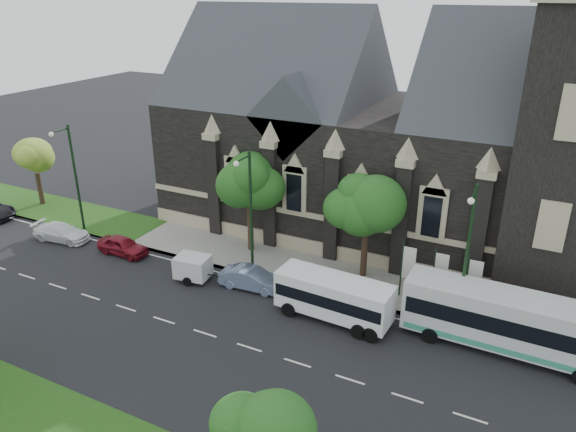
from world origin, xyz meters
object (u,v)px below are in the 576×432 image
Objects in this scene: tree_walk_far at (37,157)px; sedan at (252,279)px; tree_walk_right at (372,198)px; tour_coach at (515,323)px; street_lamp_far at (73,174)px; banner_flag_center at (438,273)px; tree_walk_left at (253,179)px; box_trailer at (193,267)px; banner_flag_right at (471,280)px; shuttle_bus at (334,296)px; street_lamp_near at (467,251)px; street_lamp_mid at (249,208)px; car_far_white at (61,232)px; car_far_red at (123,246)px; banner_flag_left at (406,266)px.

tree_walk_far is 1.43× the size of sedan.
tour_coach is at bearing -24.60° from tree_walk_right.
street_lamp_far is 2.25× the size of banner_flag_center.
box_trailer is at bearing -104.43° from tree_walk_left.
banner_flag_center and banner_flag_right have the same top height.
tree_walk_far reaches higher than shuttle_bus.
street_lamp_near is 1.00× the size of street_lamp_mid.
street_lamp_far is 4.77m from car_far_white.
tree_walk_right is 7.26m from shuttle_bus.
street_lamp_near reaches higher than box_trailer.
sedan is at bearing 4.01° from box_trailer.
sedan is at bearing -177.37° from tour_coach.
tree_walk_left reaches higher than banner_flag_center.
tree_walk_left reaches higher than car_far_white.
banner_flag_center is 0.34× the size of tour_coach.
tree_walk_right is at bearing 156.29° from tour_coach.
banner_flag_right reaches higher than shuttle_bus.
tree_walk_far is 14.72m from car_far_red.
street_lamp_near is 2.25× the size of banner_flag_left.
street_lamp_mid is 1.93× the size of car_far_white.
street_lamp_far is 2.20× the size of car_far_red.
tour_coach is at bearing -3.57° from box_trailer.
car_far_white is at bearing 93.69° from car_far_red.
tree_walk_right is 1.08× the size of shuttle_bus.
tree_walk_left is 16.36m from car_far_white.
street_lamp_far is at bearing -165.74° from tree_walk_left.
banner_flag_left is at bearing 4.15° from street_lamp_far.
banner_flag_right reaches higher than car_far_white.
street_lamp_far is 13.54m from box_trailer.
tree_walk_far reaches higher than tour_coach.
street_lamp_far reaches higher than tree_walk_left.
street_lamp_near is 2.25× the size of banner_flag_right.
street_lamp_far reaches higher than car_far_red.
tree_walk_left is at bearing 173.11° from banner_flag_center.
tree_walk_right is 1.24× the size of tree_walk_far.
banner_flag_left is 2.00m from banner_flag_center.
tree_walk_left is at bearing 149.51° from shuttle_bus.
car_far_white is at bearing -178.43° from shuttle_bus.
street_lamp_far is 28.48m from banner_flag_center.
tree_walk_right reaches higher than sedan.
street_lamp_near is 30.79m from car_far_white.
tree_walk_far reaches higher than banner_flag_center.
shuttle_bus is at bearing -161.64° from street_lamp_near.
car_far_red is at bearing -179.94° from shuttle_bus.
banner_flag_left is 10.12m from sedan.
street_lamp_near is 3.74m from banner_flag_center.
banner_flag_left is (10.29, 1.91, -2.73)m from street_lamp_mid.
banner_flag_left reaches higher than shuttle_bus.
street_lamp_far is at bearing -171.14° from tree_walk_right.
banner_flag_center is at bearing 7.54° from box_trailer.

